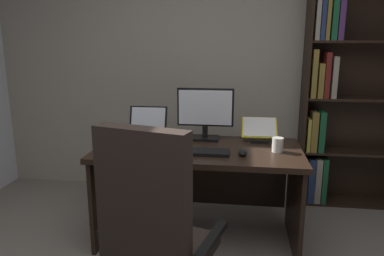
{
  "coord_description": "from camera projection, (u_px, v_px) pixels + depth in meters",
  "views": [
    {
      "loc": [
        0.2,
        -1.33,
        1.49
      ],
      "look_at": [
        -0.14,
        1.18,
        0.9
      ],
      "focal_mm": 33.81,
      "sensor_mm": 36.0,
      "label": 1
    }
  ],
  "objects": [
    {
      "name": "monitor",
      "position": [
        205.0,
        114.0,
        2.87
      ],
      "size": [
        0.45,
        0.16,
        0.41
      ],
      "color": "black",
      "rests_on": "desk"
    },
    {
      "name": "computer_mouse",
      "position": [
        243.0,
        153.0,
        2.49
      ],
      "size": [
        0.06,
        0.1,
        0.04
      ],
      "primitive_type": "ellipsoid",
      "color": "black",
      "rests_on": "desk"
    },
    {
      "name": "keyboard",
      "position": [
        199.0,
        152.0,
        2.54
      ],
      "size": [
        0.42,
        0.15,
        0.02
      ],
      "primitive_type": "cube",
      "color": "black",
      "rests_on": "desk"
    },
    {
      "name": "office_chair",
      "position": [
        155.0,
        244.0,
        1.88
      ],
      "size": [
        0.69,
        0.6,
        1.12
      ],
      "rotation": [
        0.0,
        0.0,
        -0.27
      ],
      "color": "black",
      "rests_on": "ground"
    },
    {
      "name": "notepad",
      "position": [
        168.0,
        144.0,
        2.77
      ],
      "size": [
        0.17,
        0.23,
        0.01
      ],
      "primitive_type": "cube",
      "rotation": [
        0.0,
        0.0,
        0.12
      ],
      "color": "white",
      "rests_on": "desk"
    },
    {
      "name": "laptop",
      "position": [
        145.0,
        131.0,
        2.98
      ],
      "size": [
        0.32,
        0.31,
        0.24
      ],
      "color": "black",
      "rests_on": "desk"
    },
    {
      "name": "coffee_mug",
      "position": [
        278.0,
        145.0,
        2.57
      ],
      "size": [
        0.08,
        0.08,
        0.1
      ],
      "primitive_type": "cylinder",
      "color": "silver",
      "rests_on": "desk"
    },
    {
      "name": "desk",
      "position": [
        199.0,
        170.0,
        2.8
      ],
      "size": [
        1.51,
        0.75,
        0.74
      ],
      "color": "black",
      "rests_on": "ground"
    },
    {
      "name": "wall_back",
      "position": [
        221.0,
        52.0,
        3.54
      ],
      "size": [
        5.14,
        0.12,
        2.82
      ],
      "primitive_type": "cube",
      "color": "#A89E8E",
      "rests_on": "ground"
    },
    {
      "name": "reading_stand_with_book",
      "position": [
        259.0,
        130.0,
        2.9
      ],
      "size": [
        0.28,
        0.26,
        0.16
      ],
      "color": "black",
      "rests_on": "desk"
    },
    {
      "name": "bookshelf",
      "position": [
        344.0,
        100.0,
        3.28
      ],
      "size": [
        0.98,
        0.29,
        2.02
      ],
      "color": "black",
      "rests_on": "ground"
    },
    {
      "name": "pen",
      "position": [
        171.0,
        143.0,
        2.77
      ],
      "size": [
        0.14,
        0.02,
        0.01
      ],
      "primitive_type": "cylinder",
      "rotation": [
        0.0,
        1.57,
        0.1
      ],
      "color": "navy",
      "rests_on": "notepad"
    },
    {
      "name": "open_binder",
      "position": [
        133.0,
        151.0,
        2.55
      ],
      "size": [
        0.42,
        0.29,
        0.02
      ],
      "rotation": [
        0.0,
        0.0,
        0.04
      ],
      "color": "#2D84C6",
      "rests_on": "desk"
    }
  ]
}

